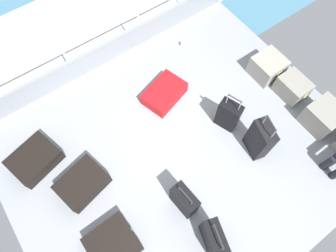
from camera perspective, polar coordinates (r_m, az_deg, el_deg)
ground_plane at (r=4.57m, az=2.29°, el=-4.87°), size 4.40×5.20×0.06m
gunwale_port at (r=5.35m, az=-11.96°, el=14.27°), size 0.06×5.20×0.45m
railing_port at (r=4.95m, az=-13.23°, el=18.35°), size 0.04×4.20×1.02m
sea_wake at (r=6.72m, az=-17.37°, el=18.49°), size 12.00×12.00×0.01m
cargo_crate_0 at (r=5.37m, az=19.11°, el=11.03°), size 0.52×0.49×0.37m
cargo_crate_1 at (r=5.29m, az=23.44°, el=7.04°), size 0.53×0.39×0.35m
cargo_crate_2 at (r=5.16m, az=28.39°, el=1.66°), size 0.54×0.49×0.41m
suitcase_0 at (r=4.55m, az=11.85°, el=2.12°), size 0.39×0.29×0.81m
suitcase_1 at (r=4.22m, az=-10.93°, el=-22.04°), size 0.61×0.63×0.20m
suitcase_2 at (r=4.80m, az=-24.90°, el=-6.03°), size 0.70×0.79×0.24m
suitcase_3 at (r=4.06m, az=3.24°, el=-14.49°), size 0.41×0.23×0.63m
suitcase_4 at (r=4.03m, az=9.08°, el=-21.25°), size 0.50×0.32×0.68m
suitcase_5 at (r=4.86m, az=-0.75°, el=6.50°), size 0.66×0.81×0.23m
suitcase_6 at (r=4.41m, az=-16.57°, el=-10.88°), size 0.62×0.76×0.28m
suitcase_7 at (r=4.43m, az=17.68°, el=-2.57°), size 0.42×0.29×0.92m
paper_cup at (r=5.60m, az=2.92°, el=15.98°), size 0.08×0.08×0.10m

